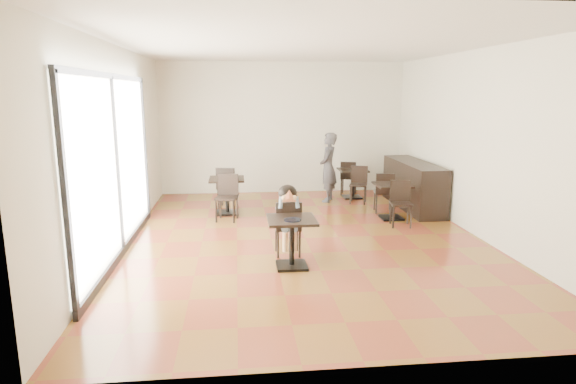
{
  "coord_description": "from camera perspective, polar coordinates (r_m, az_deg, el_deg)",
  "views": [
    {
      "loc": [
        -1.14,
        -7.89,
        2.47
      ],
      "look_at": [
        -0.39,
        -0.86,
        1.0
      ],
      "focal_mm": 30.0,
      "sensor_mm": 36.0,
      "label": 1
    }
  ],
  "objects": [
    {
      "name": "floor",
      "position": [
        8.35,
        2.04,
        -5.48
      ],
      "size": [
        6.0,
        8.0,
        0.01
      ],
      "primitive_type": "cube",
      "color": "brown",
      "rests_on": "ground"
    },
    {
      "name": "ceiling",
      "position": [
        8.01,
        2.21,
        16.96
      ],
      "size": [
        6.0,
        8.0,
        0.01
      ],
      "primitive_type": "cube",
      "color": "silver",
      "rests_on": "floor"
    },
    {
      "name": "wall_back",
      "position": [
        11.98,
        -0.61,
        7.57
      ],
      "size": [
        6.0,
        0.01,
        3.2
      ],
      "primitive_type": "cube",
      "color": "beige",
      "rests_on": "floor"
    },
    {
      "name": "wall_front",
      "position": [
        4.15,
        9.98,
        -0.56
      ],
      "size": [
        6.0,
        0.01,
        3.2
      ],
      "primitive_type": "cube",
      "color": "beige",
      "rests_on": "floor"
    },
    {
      "name": "wall_left",
      "position": [
        8.15,
        -19.32,
        4.96
      ],
      "size": [
        0.01,
        8.0,
        3.2
      ],
      "primitive_type": "cube",
      "color": "beige",
      "rests_on": "floor"
    },
    {
      "name": "wall_right",
      "position": [
        8.95,
        21.59,
        5.34
      ],
      "size": [
        0.01,
        8.0,
        3.2
      ],
      "primitive_type": "cube",
      "color": "beige",
      "rests_on": "floor"
    },
    {
      "name": "storefront_window",
      "position": [
        7.69,
        -19.83,
        3.04
      ],
      "size": [
        0.04,
        4.5,
        2.6
      ],
      "primitive_type": "cube",
      "color": "white",
      "rests_on": "floor"
    },
    {
      "name": "child_table",
      "position": [
        6.91,
        0.44,
        -6.05
      ],
      "size": [
        0.68,
        0.68,
        0.72
      ],
      "primitive_type": null,
      "color": "black",
      "rests_on": "floor"
    },
    {
      "name": "child_chair",
      "position": [
        7.41,
        -0.04,
        -4.22
      ],
      "size": [
        0.39,
        0.39,
        0.87
      ],
      "primitive_type": null,
      "rotation": [
        0.0,
        0.0,
        3.14
      ],
      "color": "black",
      "rests_on": "floor"
    },
    {
      "name": "child",
      "position": [
        7.38,
        -0.04,
        -3.38
      ],
      "size": [
        0.39,
        0.54,
        1.09
      ],
      "primitive_type": null,
      "color": "slate",
      "rests_on": "child_chair"
    },
    {
      "name": "plate",
      "position": [
        6.71,
        0.54,
        -3.32
      ],
      "size": [
        0.24,
        0.24,
        0.01
      ],
      "primitive_type": "cylinder",
      "color": "black",
      "rests_on": "child_table"
    },
    {
      "name": "pizza_slice",
      "position": [
        7.1,
        0.12,
        -0.67
      ],
      "size": [
        0.25,
        0.19,
        0.06
      ],
      "primitive_type": null,
      "color": "#F0B974",
      "rests_on": "child"
    },
    {
      "name": "adult_patron",
      "position": [
        11.01,
        4.79,
        2.92
      ],
      "size": [
        0.55,
        0.67,
        1.58
      ],
      "primitive_type": "imported",
      "rotation": [
        0.0,
        0.0,
        -1.91
      ],
      "color": "#3D3D43",
      "rests_on": "floor"
    },
    {
      "name": "cafe_table_mid",
      "position": [
        9.74,
        12.2,
        -1.09
      ],
      "size": [
        0.76,
        0.76,
        0.7
      ],
      "primitive_type": null,
      "rotation": [
        0.0,
        0.0,
        -0.16
      ],
      "color": "black",
      "rests_on": "floor"
    },
    {
      "name": "cafe_table_left",
      "position": [
        9.99,
        -7.23,
        -0.47
      ],
      "size": [
        0.84,
        0.84,
        0.75
      ],
      "primitive_type": null,
      "rotation": [
        0.0,
        0.0,
        -0.2
      ],
      "color": "black",
      "rests_on": "floor"
    },
    {
      "name": "cafe_table_back",
      "position": [
        11.52,
        7.65,
        1.0
      ],
      "size": [
        0.83,
        0.83,
        0.69
      ],
      "primitive_type": null,
      "rotation": [
        0.0,
        0.0,
        -0.34
      ],
      "color": "black",
      "rests_on": "floor"
    },
    {
      "name": "chair_mid_a",
      "position": [
        10.24,
        11.26,
        -0.02
      ],
      "size": [
        0.44,
        0.44,
        0.85
      ],
      "primitive_type": null,
      "rotation": [
        0.0,
        0.0,
        2.98
      ],
      "color": "black",
      "rests_on": "floor"
    },
    {
      "name": "chair_mid_b",
      "position": [
        9.22,
        13.27,
        -1.41
      ],
      "size": [
        0.44,
        0.44,
        0.85
      ],
      "primitive_type": null,
      "rotation": [
        0.0,
        0.0,
        -0.16
      ],
      "color": "black",
      "rests_on": "floor"
    },
    {
      "name": "chair_left_a",
      "position": [
        10.51,
        -7.18,
        0.57
      ],
      "size": [
        0.48,
        0.48,
        0.9
      ],
      "primitive_type": null,
      "rotation": [
        0.0,
        0.0,
        2.94
      ],
      "color": "black",
      "rests_on": "floor"
    },
    {
      "name": "chair_left_b",
      "position": [
        9.44,
        -7.3,
        -0.72
      ],
      "size": [
        0.48,
        0.48,
        0.9
      ],
      "primitive_type": null,
      "rotation": [
        0.0,
        0.0,
        -0.2
      ],
      "color": "black",
      "rests_on": "floor"
    },
    {
      "name": "chair_back_a",
      "position": [
        11.89,
        7.21,
        1.69
      ],
      "size": [
        0.48,
        0.48,
        0.83
      ],
      "primitive_type": null,
      "rotation": [
        0.0,
        0.0,
        2.8
      ],
      "color": "black",
      "rests_on": "floor"
    },
    {
      "name": "chair_back_b",
      "position": [
        10.98,
        8.34,
        0.83
      ],
      "size": [
        0.48,
        0.48,
        0.83
      ],
      "primitive_type": null,
      "rotation": [
        0.0,
        0.0,
        -0.34
      ],
      "color": "black",
      "rests_on": "floor"
    },
    {
      "name": "service_counter",
      "position": [
        10.77,
        14.62,
        0.82
      ],
      "size": [
        0.6,
        2.4,
        1.0
      ],
      "primitive_type": "cube",
      "color": "black",
      "rests_on": "floor"
    }
  ]
}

